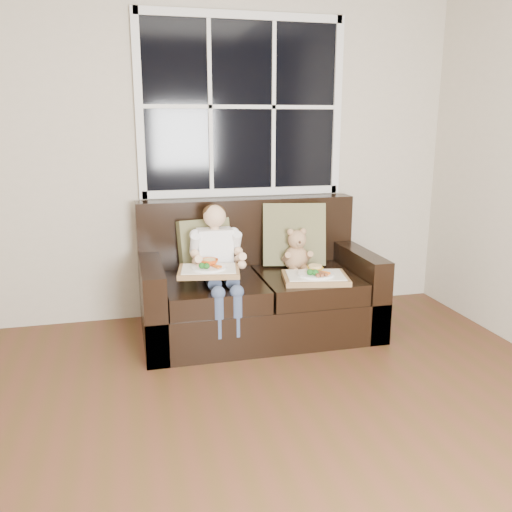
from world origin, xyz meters
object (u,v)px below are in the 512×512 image
object	(u,v)px
tray_left	(209,270)
tray_right	(315,276)
child	(217,255)
teddy_bear	(297,253)
loveseat	(256,291)

from	to	relation	value
tray_left	tray_right	distance (m)	0.76
child	teddy_bear	bearing A→B (deg)	10.80
loveseat	tray_right	bearing A→B (deg)	-40.68
child	tray_right	distance (m)	0.71
tray_right	tray_left	bearing A→B (deg)	-171.19
child	tray_left	size ratio (longest dim) A/B	1.77
child	tray_left	world-z (taller)	child
teddy_bear	tray_left	bearing A→B (deg)	-156.14
child	tray_right	world-z (taller)	child
loveseat	child	bearing A→B (deg)	-159.56
child	teddy_bear	size ratio (longest dim) A/B	2.44
tray_left	tray_right	world-z (taller)	tray_left
tray_right	teddy_bear	bearing A→B (deg)	108.36
tray_left	loveseat	bearing A→B (deg)	44.78
teddy_bear	tray_right	bearing A→B (deg)	-80.06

